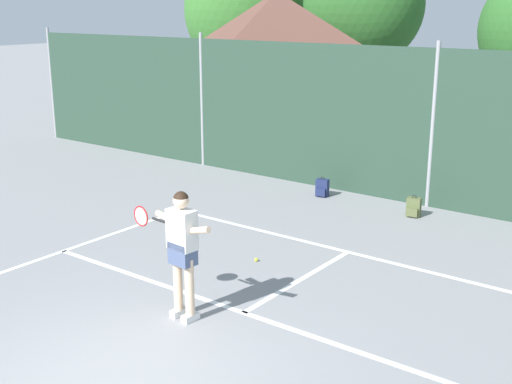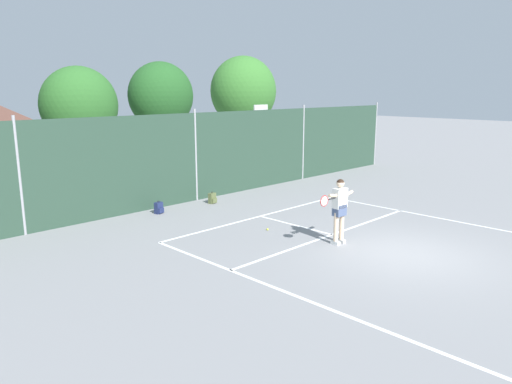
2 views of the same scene
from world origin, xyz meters
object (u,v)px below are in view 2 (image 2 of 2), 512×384
at_px(tennis_player, 339,205).
at_px(tennis_ball, 268,229).
at_px(basketball_hoop, 260,131).
at_px(backpack_olive, 212,198).
at_px(backpack_navy, 159,208).

relative_size(tennis_player, tennis_ball, 28.10).
relative_size(basketball_hoop, tennis_ball, 53.79).
bearing_deg(tennis_player, tennis_ball, 101.31).
distance_m(tennis_player, tennis_ball, 2.59).
xyz_separation_m(tennis_player, tennis_ball, (-0.46, 2.31, -1.08)).
bearing_deg(backpack_olive, backpack_navy, 176.22).
bearing_deg(tennis_player, backpack_olive, 84.12).
bearing_deg(basketball_hoop, tennis_player, -123.47).
xyz_separation_m(tennis_ball, backpack_navy, (-1.20, 4.12, 0.16)).
height_order(basketball_hoop, backpack_olive, basketball_hoop).
bearing_deg(backpack_navy, backpack_olive, -3.78).
relative_size(basketball_hoop, tennis_player, 1.91).
height_order(basketball_hoop, tennis_player, basketball_hoop).
bearing_deg(basketball_hoop, backpack_navy, -162.33).
height_order(tennis_player, backpack_olive, tennis_player).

